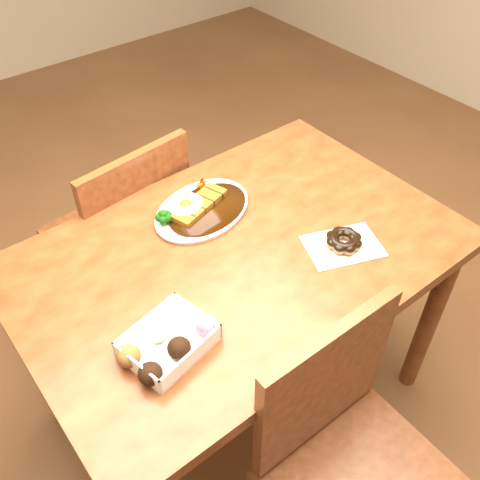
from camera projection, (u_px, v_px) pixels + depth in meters
ground at (239, 395)px, 1.97m from camera, size 6.00×6.00×0.00m
table at (239, 275)px, 1.52m from camera, size 1.20×0.80×0.75m
chair_far at (126, 233)px, 1.91m from camera, size 0.46×0.46×0.87m
chair_near at (352, 462)px, 1.30m from camera, size 0.42×0.42×0.87m
katsu_curry_plate at (200, 208)px, 1.56m from camera, size 0.36×0.29×0.06m
donut_box at (167, 343)px, 1.20m from camera, size 0.24×0.19×0.06m
pon_de_ring at (344, 241)px, 1.45m from camera, size 0.24×0.21×0.04m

